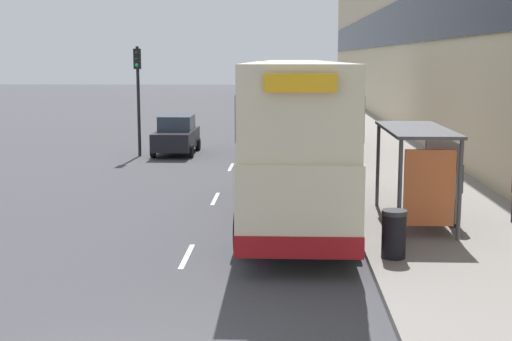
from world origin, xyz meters
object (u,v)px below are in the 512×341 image
at_px(pedestrian_2, 443,185).
at_px(litter_bin, 394,234).
at_px(double_decker_bus_ahead, 294,105).
at_px(double_decker_bus_near, 295,137).
at_px(car_0, 176,135).
at_px(pedestrian_at_shelter, 456,190).
at_px(bus_shelter, 424,158).
at_px(car_1, 293,92).
at_px(traffic_light_far_kerb, 138,83).

xyz_separation_m(pedestrian_2, litter_bin, (-1.99, -4.38, -0.31)).
bearing_deg(litter_bin, double_decker_bus_ahead, 96.32).
xyz_separation_m(double_decker_bus_near, car_0, (-5.32, 13.45, -1.41)).
height_order(double_decker_bus_ahead, litter_bin, double_decker_bus_ahead).
relative_size(pedestrian_at_shelter, pedestrian_2, 1.12).
height_order(pedestrian_at_shelter, litter_bin, pedestrian_at_shelter).
xyz_separation_m(car_0, litter_bin, (7.40, -17.69, -0.20)).
bearing_deg(pedestrian_2, double_decker_bus_near, -177.95).
bearing_deg(double_decker_bus_near, litter_bin, -63.88).
bearing_deg(double_decker_bus_near, double_decker_bus_ahead, 89.47).
bearing_deg(pedestrian_at_shelter, bus_shelter, 162.81).
bearing_deg(pedestrian_at_shelter, double_decker_bus_ahead, 105.06).
height_order(car_1, traffic_light_far_kerb, traffic_light_far_kerb).
xyz_separation_m(double_decker_bus_near, pedestrian_2, (4.07, 0.15, -1.30)).
relative_size(pedestrian_at_shelter, traffic_light_far_kerb, 0.38).
bearing_deg(double_decker_bus_ahead, pedestrian_at_shelter, -74.94).
bearing_deg(car_1, bus_shelter, -87.23).
distance_m(bus_shelter, litter_bin, 3.63).
bearing_deg(pedestrian_2, traffic_light_far_kerb, 131.38).
bearing_deg(car_0, traffic_light_far_kerb, 29.79).
height_order(bus_shelter, double_decker_bus_ahead, double_decker_bus_ahead).
xyz_separation_m(car_1, traffic_light_far_kerb, (-7.44, -43.02, 2.45)).
relative_size(double_decker_bus_ahead, litter_bin, 10.71).
height_order(double_decker_bus_near, car_1, double_decker_bus_near).
relative_size(car_0, pedestrian_at_shelter, 2.26).
relative_size(pedestrian_at_shelter, litter_bin, 1.77).
bearing_deg(car_0, pedestrian_2, 125.20).
xyz_separation_m(pedestrian_at_shelter, traffic_light_far_kerb, (-10.94, 13.84, 2.22)).
distance_m(litter_bin, traffic_light_far_kerb, 19.21).
height_order(double_decker_bus_near, car_0, double_decker_bus_near).
bearing_deg(pedestrian_2, litter_bin, -114.48).
bearing_deg(pedestrian_2, pedestrian_at_shelter, -89.93).
relative_size(pedestrian_2, litter_bin, 1.57).
relative_size(car_0, litter_bin, 3.98).
bearing_deg(double_decker_bus_ahead, traffic_light_far_kerb, -173.21).
distance_m(double_decker_bus_ahead, traffic_light_far_kerb, 7.12).
distance_m(pedestrian_2, traffic_light_far_kerb, 16.72).
distance_m(bus_shelter, pedestrian_2, 1.67).
relative_size(double_decker_bus_near, traffic_light_far_kerb, 2.31).
relative_size(double_decker_bus_near, litter_bin, 10.82).
distance_m(double_decker_bus_near, litter_bin, 4.98).
distance_m(double_decker_bus_ahead, pedestrian_at_shelter, 15.24).
bearing_deg(bus_shelter, car_1, 92.77).
height_order(bus_shelter, car_1, bus_shelter).
distance_m(double_decker_bus_near, double_decker_bus_ahead, 13.40).
relative_size(pedestrian_2, traffic_light_far_kerb, 0.33).
bearing_deg(car_1, car_0, -97.95).
distance_m(double_decker_bus_ahead, pedestrian_2, 13.89).
height_order(car_1, pedestrian_2, pedestrian_2).
height_order(double_decker_bus_near, double_decker_bus_ahead, same).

